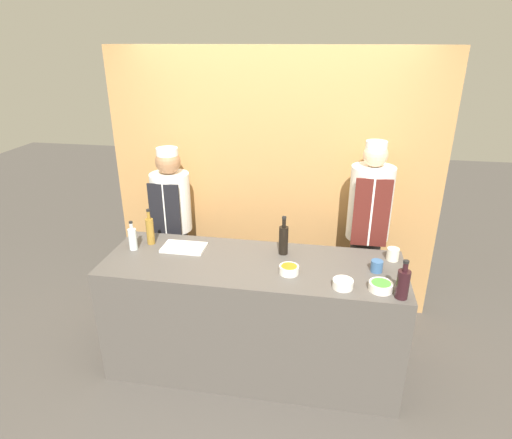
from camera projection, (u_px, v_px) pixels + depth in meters
ground_plane at (253, 363)px, 3.49m from camera, size 14.00×14.00×0.00m
cabinet_wall at (273, 184)px, 3.97m from camera, size 2.98×0.18×2.40m
counter at (253, 316)px, 3.30m from camera, size 2.20×0.74×0.93m
sauce_bowl_orange at (289, 269)px, 2.97m from camera, size 0.14×0.14×0.06m
sauce_bowl_red at (343, 283)px, 2.79m from camera, size 0.14×0.14×0.06m
sauce_bowl_green at (381, 286)px, 2.77m from camera, size 0.15×0.15×0.05m
cutting_board at (184, 247)px, 3.33m from camera, size 0.33×0.21×0.02m
bottle_soy at (284, 239)px, 3.21m from camera, size 0.07×0.07×0.30m
bottle_clear at (133, 238)px, 3.29m from camera, size 0.06×0.06×0.23m
bottle_vinegar at (150, 230)px, 3.37m from camera, size 0.06×0.06×0.29m
bottle_wine at (403, 283)px, 2.66m from camera, size 0.08×0.08×0.26m
cup_blue at (377, 266)px, 2.99m from camera, size 0.08×0.08×0.08m
cup_cream at (393, 254)px, 3.14m from camera, size 0.09×0.09×0.09m
chef_left at (173, 227)px, 3.89m from camera, size 0.34×0.34×1.59m
chef_right at (367, 234)px, 3.59m from camera, size 0.35×0.35×1.72m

